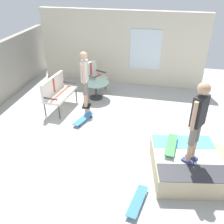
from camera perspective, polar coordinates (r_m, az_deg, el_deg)
ground_plane at (r=6.54m, az=0.03°, el=-6.89°), size 12.00×12.00×0.10m
house_facade at (r=9.39m, az=2.15°, el=14.35°), size 0.23×6.00×2.63m
skate_ramp at (r=5.70m, az=16.77°, el=-11.41°), size 1.82×2.23×0.47m
patio_bench at (r=7.86m, az=-12.46°, el=4.87°), size 1.30×0.66×1.02m
patio_chair_near_house at (r=8.94m, az=-4.36°, el=8.68°), size 0.78×0.75×1.02m
patio_table at (r=8.40m, az=-3.73°, el=5.68°), size 0.90×0.90×0.57m
person_watching at (r=7.61m, az=-6.26°, el=8.23°), size 0.48×0.28×1.79m
person_skater at (r=4.88m, az=19.01°, el=-1.33°), size 0.42×0.35×1.73m
skateboard_by_bench at (r=7.27m, az=-6.58°, el=-1.59°), size 0.82×0.43×0.10m
skateboard_spare at (r=5.02m, az=5.80°, el=-19.54°), size 0.82×0.35×0.10m
skateboard_on_ramp at (r=5.62m, az=13.34°, el=-7.33°), size 0.82×0.29×0.10m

